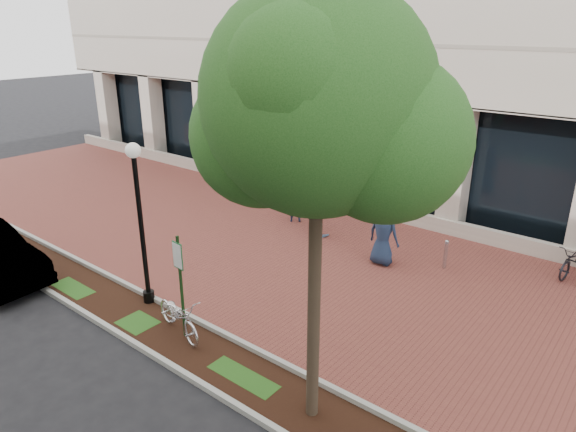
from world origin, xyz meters
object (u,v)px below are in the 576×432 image
Objects in this scene: street_tree at (322,115)px; pedestrian_right at (384,234)px; parking_sign at (180,275)px; locked_bicycle at (179,316)px; pedestrian_left at (295,200)px; bollard at (446,254)px; pedestrian_mid at (317,206)px; lamppost at (140,216)px.

pedestrian_right is at bearing 108.61° from street_tree.
parking_sign is 0.34× the size of street_tree.
locked_bicycle is at bearing 72.68° from pedestrian_right.
pedestrian_right is (1.80, 6.15, 0.47)m from locked_bicycle.
pedestrian_left is (-2.29, 7.22, 0.33)m from locked_bicycle.
pedestrian_right is (1.64, 6.15, -0.63)m from parking_sign.
street_tree is 4.62× the size of pedestrian_left.
locked_bicycle is 2.00× the size of bollard.
locked_bicycle is at bearing 103.61° from pedestrian_mid.
pedestrian_mid reaches higher than pedestrian_left.
pedestrian_right is 2.09× the size of bollard.
parking_sign is 1.31× the size of pedestrian_right.
lamppost is 8.51m from bollard.
street_tree is 8.21× the size of bollard.
bollard is at bearing 140.08° from pedestrian_left.
parking_sign is at bearing -13.48° from lamppost.
parking_sign is 7.77m from bollard.
street_tree reaches higher than locked_bicycle.
street_tree is 9.58m from pedestrian_mid.
pedestrian_left is at bearing 113.58° from parking_sign.
pedestrian_mid reaches higher than bollard.
pedestrian_left is 5.68m from bollard.
lamppost is at bearing 57.14° from pedestrian_right.
pedestrian_left is at bearing -15.63° from pedestrian_right.
locked_bicycle is 6.42m from pedestrian_right.
pedestrian_right is at bearing 127.74° from pedestrian_left.
parking_sign is 6.90m from pedestrian_mid.
pedestrian_mid is at bearing 123.24° from pedestrian_left.
street_tree is 8.70m from bollard.
bollard is (-0.54, 7.12, -4.98)m from street_tree.
pedestrian_left reaches higher than bollard.
lamppost is 6.85m from pedestrian_right.
parking_sign is at bearing -76.83° from locked_bicycle.
street_tree reaches higher than lamppost.
lamppost is at bearing 174.07° from street_tree.
pedestrian_left is 1.35m from pedestrian_mid.
parking_sign reaches higher than bollard.
bollard is at bearing 51.90° from lamppost.
lamppost is 2.58× the size of pedestrian_left.
pedestrian_mid is at bearing -177.29° from bollard.
pedestrian_left is 0.85× the size of pedestrian_right.
street_tree is at bearing -5.93° from lamppost.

